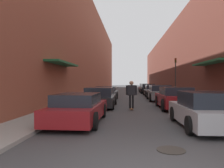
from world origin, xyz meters
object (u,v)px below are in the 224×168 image
(parked_car_left_0, at_px, (79,108))
(parked_car_right_0, at_px, (206,111))
(parked_car_right_5, at_px, (145,88))
(manhole_cover, at_px, (171,150))
(traffic_light, at_px, (175,73))
(parked_car_left_1, at_px, (100,98))
(skateboarder, at_px, (131,92))
(parked_car_left_2, at_px, (106,93))
(parked_car_right_2, at_px, (159,93))
(parked_car_right_3, at_px, (153,91))
(parked_car_right_4, at_px, (148,89))
(parked_car_right_1, at_px, (175,98))

(parked_car_left_0, xyz_separation_m, parked_car_right_0, (4.88, -0.58, 0.04))
(parked_car_right_5, relative_size, manhole_cover, 5.82)
(parked_car_left_0, height_order, traffic_light, traffic_light)
(parked_car_left_1, relative_size, parked_car_right_0, 1.12)
(parked_car_right_0, xyz_separation_m, skateboarder, (-2.65, 4.89, 0.43))
(parked_car_left_2, bearing_deg, parked_car_left_0, -90.38)
(parked_car_left_0, distance_m, manhole_cover, 4.59)
(parked_car_left_1, xyz_separation_m, parked_car_right_2, (4.64, 5.21, 0.05))
(parked_car_right_3, bearing_deg, traffic_light, -61.52)
(skateboarder, bearing_deg, parked_car_left_2, 108.14)
(parked_car_left_0, height_order, parked_car_left_1, parked_car_left_1)
(parked_car_left_2, distance_m, parked_car_right_4, 12.20)
(parked_car_right_3, xyz_separation_m, manhole_cover, (-1.77, -19.80, -0.61))
(parked_car_right_0, xyz_separation_m, manhole_cover, (-1.80, -2.77, -0.62))
(skateboarder, relative_size, manhole_cover, 2.47)
(parked_car_left_2, xyz_separation_m, traffic_light, (6.62, 2.16, 1.88))
(parked_car_right_0, height_order, skateboarder, skateboarder)
(traffic_light, bearing_deg, skateboarder, -117.00)
(parked_car_right_2, xyz_separation_m, traffic_light, (1.88, 2.30, 1.81))
(skateboarder, bearing_deg, parked_car_left_0, -117.38)
(parked_car_right_2, xyz_separation_m, parked_car_right_3, (0.05, 5.68, -0.05))
(traffic_light, bearing_deg, parked_car_left_1, -130.99)
(parked_car_right_0, distance_m, parked_car_right_5, 28.26)
(parked_car_right_4, relative_size, parked_car_right_5, 1.19)
(parked_car_left_0, distance_m, parked_car_left_1, 5.55)
(parked_car_right_4, bearing_deg, skateboarder, -98.13)
(parked_car_left_0, distance_m, parked_car_left_2, 10.89)
(parked_car_right_5, bearing_deg, traffic_light, -82.58)
(parked_car_right_5, bearing_deg, skateboarder, -96.24)
(parked_car_left_2, xyz_separation_m, parked_car_right_3, (4.78, 5.55, 0.01))
(parked_car_right_0, xyz_separation_m, parked_car_right_4, (-0.10, 22.73, 0.02))
(parked_car_right_2, bearing_deg, parked_car_right_5, 90.07)
(parked_car_right_1, bearing_deg, parked_car_left_1, 171.74)
(parked_car_right_1, xyz_separation_m, parked_car_right_3, (-0.06, 11.58, -0.05))
(parked_car_left_2, distance_m, parked_car_right_5, 17.43)
(parked_car_left_0, height_order, parked_car_right_4, parked_car_right_4)
(parked_car_right_2, relative_size, skateboarder, 2.71)
(parked_car_right_0, bearing_deg, parked_car_left_2, 112.74)
(parked_car_left_0, xyz_separation_m, parked_car_right_1, (4.91, 4.86, 0.07))
(parked_car_right_3, xyz_separation_m, traffic_light, (1.84, -3.38, 1.86))
(parked_car_left_0, distance_m, parked_car_right_3, 17.14)
(parked_car_right_2, relative_size, parked_car_right_3, 1.06)
(parked_car_right_1, height_order, skateboarder, skateboarder)
(parked_car_right_0, relative_size, traffic_light, 1.04)
(parked_car_right_0, distance_m, parked_car_right_2, 11.35)
(parked_car_right_1, height_order, traffic_light, traffic_light)
(parked_car_left_1, relative_size, parked_car_right_5, 1.10)
(parked_car_left_2, bearing_deg, parked_car_left_1, -89.00)
(parked_car_left_1, relative_size, parked_car_right_4, 0.93)
(traffic_light, bearing_deg, manhole_cover, -102.40)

